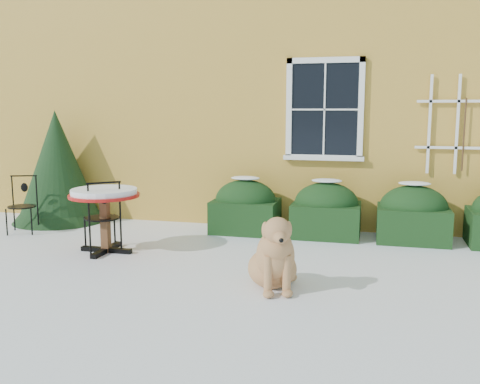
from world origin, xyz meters
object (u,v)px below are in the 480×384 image
(bistro_table, at_px, (104,200))
(patio_chair_far, at_px, (23,204))
(evergreen_shrub, at_px, (58,177))
(dog, at_px, (274,259))
(patio_chair_near, at_px, (103,216))

(bistro_table, xyz_separation_m, patio_chair_far, (-1.90, 0.80, -0.29))
(evergreen_shrub, distance_m, patio_chair_far, 0.99)
(dog, bearing_deg, bistro_table, 139.59)
(patio_chair_near, height_order, dog, patio_chair_near)
(dog, bearing_deg, patio_chair_near, 139.47)
(bistro_table, bearing_deg, patio_chair_far, 157.20)
(dog, bearing_deg, evergreen_shrub, 128.71)
(bistro_table, distance_m, patio_chair_near, 0.25)
(evergreen_shrub, distance_m, dog, 5.18)
(evergreen_shrub, relative_size, patio_chair_far, 2.14)
(bistro_table, height_order, dog, bistro_table)
(bistro_table, relative_size, dog, 0.99)
(bistro_table, xyz_separation_m, dog, (2.57, -0.97, -0.39))
(patio_chair_near, relative_size, patio_chair_far, 1.10)
(evergreen_shrub, bearing_deg, bistro_table, -43.35)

